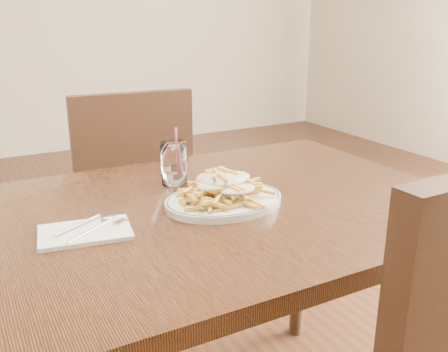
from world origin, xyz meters
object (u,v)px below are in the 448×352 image
table (207,237)px  chair_far (130,193)px  fries_plate (224,201)px  water_glass (174,165)px  loaded_fries (224,184)px

table → chair_far: chair_far is taller
table → fries_plate: 0.10m
chair_far → water_glass: (-0.06, -0.59, 0.28)m
table → loaded_fries: loaded_fries is taller
water_glass → chair_far: bearing=84.0°
chair_far → loaded_fries: chair_far is taller
table → fries_plate: (0.04, -0.01, 0.09)m
loaded_fries → water_glass: 0.20m
table → loaded_fries: (0.04, -0.01, 0.13)m
chair_far → fries_plate: chair_far is taller
water_glass → loaded_fries: bearing=-78.8°
chair_far → fries_plate: (-0.02, -0.79, 0.24)m
chair_far → table: bearing=-94.6°
chair_far → fries_plate: 0.82m
table → water_glass: water_glass is taller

